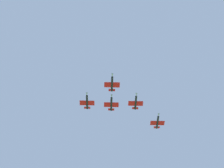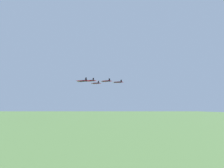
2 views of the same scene
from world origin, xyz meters
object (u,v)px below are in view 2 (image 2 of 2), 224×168
(jet_port_outer, at_px, (106,81))
(jet_starboard_outer, at_px, (83,81))
(jet_lead, at_px, (96,83))
(jet_port_inner, at_px, (90,81))
(jet_starboard_inner, at_px, (118,82))

(jet_port_outer, xyz_separation_m, jet_starboard_outer, (32.34, -6.62, -1.34))
(jet_lead, height_order, jet_port_inner, jet_port_inner)
(jet_port_outer, relative_size, jet_starboard_outer, 1.00)
(jet_port_outer, height_order, jet_starboard_outer, jet_port_outer)
(jet_port_inner, xyz_separation_m, jet_starboard_inner, (-24.42, 17.61, -0.41))
(jet_starboard_inner, distance_m, jet_port_outer, 15.13)
(jet_port_inner, distance_m, jet_starboard_inner, 30.10)
(jet_lead, bearing_deg, jet_starboard_outer, -135.00)
(jet_starboard_inner, bearing_deg, jet_starboard_outer, -161.57)
(jet_lead, distance_m, jet_starboard_inner, 21.31)
(jet_starboard_inner, relative_size, jet_port_outer, 1.00)
(jet_port_inner, height_order, jet_starboard_inner, jet_port_inner)
(jet_starboard_outer, bearing_deg, jet_starboard_inner, 18.43)
(jet_port_inner, bearing_deg, jet_lead, 45.00)
(jet_port_inner, bearing_deg, jet_starboard_inner, 0.00)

